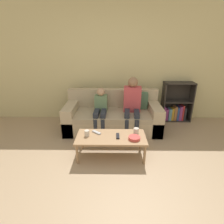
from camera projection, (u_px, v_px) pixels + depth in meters
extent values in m
plane|color=tan|center=(111.00, 192.00, 2.22)|extent=(22.00, 22.00, 0.00)
cube|color=beige|center=(113.00, 64.00, 3.99)|extent=(12.00, 0.06, 2.60)
cube|color=tan|center=(113.00, 122.00, 3.78)|extent=(1.98, 0.87, 0.31)
cube|color=tan|center=(113.00, 115.00, 3.62)|extent=(1.54, 0.69, 0.10)
cube|color=tan|center=(113.00, 98.00, 3.93)|extent=(1.98, 0.18, 0.40)
cube|color=tan|center=(72.00, 117.00, 3.74)|extent=(0.22, 0.87, 0.57)
cube|color=tan|center=(154.00, 117.00, 3.72)|extent=(0.22, 0.87, 0.57)
cube|color=#4C7556|center=(139.00, 101.00, 3.79)|extent=(0.36, 0.12, 0.36)
cube|color=#332D28|center=(163.00, 102.00, 4.11)|extent=(0.02, 0.28, 0.93)
cube|color=#332D28|center=(191.00, 102.00, 4.11)|extent=(0.02, 0.28, 0.93)
cube|color=#332D28|center=(175.00, 100.00, 4.23)|extent=(0.68, 0.02, 0.93)
cube|color=#332D28|center=(174.00, 119.00, 4.28)|extent=(0.68, 0.28, 0.02)
cube|color=#332D28|center=(177.00, 101.00, 4.10)|extent=(0.63, 0.28, 0.02)
cube|color=#332D28|center=(180.00, 83.00, 3.94)|extent=(0.68, 0.28, 0.02)
cube|color=#993D84|center=(163.00, 113.00, 4.21)|extent=(0.05, 0.21, 0.33)
cube|color=#993D84|center=(166.00, 114.00, 4.21)|extent=(0.06, 0.16, 0.27)
cube|color=#6699A8|center=(169.00, 114.00, 4.21)|extent=(0.07, 0.20, 0.28)
cube|color=gold|center=(172.00, 114.00, 4.21)|extent=(0.05, 0.17, 0.30)
cube|color=#B77542|center=(175.00, 113.00, 4.20)|extent=(0.06, 0.18, 0.34)
cube|color=#33519E|center=(177.00, 113.00, 4.20)|extent=(0.04, 0.21, 0.33)
cube|color=#993D84|center=(180.00, 113.00, 4.20)|extent=(0.06, 0.20, 0.34)
cube|color=red|center=(182.00, 112.00, 4.19)|extent=(0.04, 0.19, 0.37)
cube|color=#232328|center=(184.00, 113.00, 4.21)|extent=(0.04, 0.24, 0.32)
cylinder|color=#A87F56|center=(77.00, 154.00, 2.69)|extent=(0.04, 0.04, 0.33)
cylinder|color=#A87F56|center=(145.00, 155.00, 2.68)|extent=(0.04, 0.04, 0.33)
cylinder|color=#A87F56|center=(82.00, 140.00, 3.09)|extent=(0.04, 0.04, 0.33)
cylinder|color=#A87F56|center=(141.00, 140.00, 3.08)|extent=(0.04, 0.04, 0.33)
cube|color=#A87F56|center=(111.00, 137.00, 2.81)|extent=(1.12, 0.51, 0.03)
cylinder|color=#282D38|center=(126.00, 129.00, 3.37)|extent=(0.10, 0.10, 0.41)
cylinder|color=#282D38|center=(136.00, 130.00, 3.36)|extent=(0.10, 0.10, 0.41)
cube|color=#282D38|center=(127.00, 113.00, 3.49)|extent=(0.13, 0.39, 0.09)
cube|color=#282D38|center=(137.00, 113.00, 3.47)|extent=(0.13, 0.39, 0.09)
cube|color=#C6474C|center=(132.00, 99.00, 3.62)|extent=(0.36, 0.23, 0.52)
sphere|color=#936B4C|center=(133.00, 82.00, 3.49)|extent=(0.20, 0.20, 0.20)
cylinder|color=#282D38|center=(96.00, 129.00, 3.38)|extent=(0.09, 0.09, 0.41)
cylinder|color=#282D38|center=(103.00, 129.00, 3.38)|extent=(0.09, 0.09, 0.41)
cube|color=#282D38|center=(97.00, 113.00, 3.50)|extent=(0.11, 0.39, 0.09)
cube|color=#282D38|center=(104.00, 113.00, 3.50)|extent=(0.11, 0.39, 0.09)
cube|color=#66845B|center=(101.00, 103.00, 3.67)|extent=(0.26, 0.21, 0.34)
sphere|color=tan|center=(101.00, 92.00, 3.58)|extent=(0.16, 0.16, 0.16)
cylinder|color=silver|center=(87.00, 133.00, 2.81)|extent=(0.08, 0.08, 0.10)
cylinder|color=silver|center=(136.00, 131.00, 2.89)|extent=(0.09, 0.09, 0.09)
cube|color=black|center=(118.00, 136.00, 2.80)|extent=(0.05, 0.17, 0.02)
cube|color=#B7B7BC|center=(97.00, 132.00, 2.91)|extent=(0.16, 0.15, 0.02)
cylinder|color=#DB4C47|center=(134.00, 138.00, 2.72)|extent=(0.18, 0.18, 0.05)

